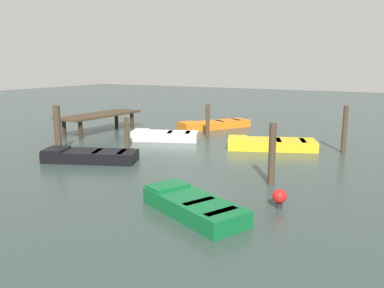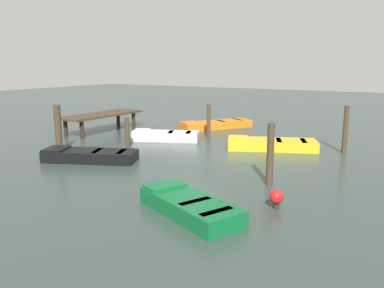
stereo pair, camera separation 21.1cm
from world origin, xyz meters
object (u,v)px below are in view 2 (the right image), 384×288
object	(u,v)px
rowboat_green	(189,205)
marker_buoy	(276,197)
mooring_piling_mid_left	(209,121)
dock_segment	(101,116)
mooring_piling_near_right	(127,133)
mooring_piling_far_left	(270,155)
rowboat_white	(165,136)
mooring_piling_far_right	(345,130)
mooring_piling_mid_right	(58,129)
rowboat_black	(90,155)
rowboat_orange	(215,124)
rowboat_yellow	(271,144)

from	to	relation	value
rowboat_green	marker_buoy	xyz separation A→B (m)	(1.41, -1.67, 0.07)
mooring_piling_mid_left	dock_segment	bearing A→B (deg)	105.08
mooring_piling_near_right	rowboat_green	bearing A→B (deg)	-130.36
dock_segment	mooring_piling_far_left	bearing A→B (deg)	-110.73
rowboat_white	mooring_piling_far_right	size ratio (longest dim) A/B	1.70
mooring_piling_mid_right	mooring_piling_far_left	bearing A→B (deg)	-90.12
rowboat_white	mooring_piling_near_right	bearing A→B (deg)	58.07
mooring_piling_far_right	rowboat_green	bearing A→B (deg)	166.65
rowboat_white	mooring_piling_near_right	world-z (taller)	mooring_piling_near_right
rowboat_black	rowboat_orange	size ratio (longest dim) A/B	0.87
rowboat_yellow	mooring_piling_near_right	size ratio (longest dim) A/B	2.94
mooring_piling_far_left	mooring_piling_far_right	size ratio (longest dim) A/B	0.97
mooring_piling_mid_left	rowboat_yellow	bearing A→B (deg)	-108.45
dock_segment	mooring_piling_far_right	distance (m)	11.93
mooring_piling_far_left	mooring_piling_mid_left	distance (m)	7.92
rowboat_black	rowboat_orange	xyz separation A→B (m)	(8.96, -0.66, -0.00)
dock_segment	mooring_piling_far_left	size ratio (longest dim) A/B	2.59
rowboat_white	mooring_piling_far_right	bearing A→B (deg)	166.11
dock_segment	mooring_piling_near_right	xyz separation A→B (m)	(-2.60, -3.83, -0.17)
rowboat_yellow	marker_buoy	size ratio (longest dim) A/B	8.05
rowboat_green	rowboat_orange	size ratio (longest dim) A/B	0.75
rowboat_yellow	rowboat_black	distance (m)	7.36
marker_buoy	mooring_piling_mid_left	bearing A→B (deg)	37.47
mooring_piling_near_right	rowboat_black	bearing A→B (deg)	-175.31
mooring_piling_far_right	marker_buoy	world-z (taller)	mooring_piling_far_right
mooring_piling_mid_left	marker_buoy	bearing A→B (deg)	-142.53
dock_segment	mooring_piling_near_right	bearing A→B (deg)	-121.99
rowboat_orange	mooring_piling_far_left	size ratio (longest dim) A/B	2.22
rowboat_orange	mooring_piling_mid_right	world-z (taller)	mooring_piling_mid_right
rowboat_white	marker_buoy	world-z (taller)	marker_buoy
rowboat_green	dock_segment	bearing A→B (deg)	-13.46
mooring_piling_far_right	rowboat_orange	bearing A→B (deg)	67.82
rowboat_yellow	rowboat_green	size ratio (longest dim) A/B	1.26
rowboat_green	mooring_piling_mid_left	bearing A→B (deg)	-40.37
rowboat_orange	mooring_piling_far_right	size ratio (longest dim) A/B	2.15
rowboat_yellow	mooring_piling_far_left	bearing A→B (deg)	86.03
mooring_piling_mid_left	mooring_piling_mid_right	bearing A→B (deg)	148.50
mooring_piling_far_left	mooring_piling_mid_right	bearing A→B (deg)	89.88
rowboat_yellow	rowboat_black	world-z (taller)	same
mooring_piling_mid_left	rowboat_white	bearing A→B (deg)	142.41
mooring_piling_far_right	marker_buoy	size ratio (longest dim) A/B	3.95
rowboat_green	rowboat_black	bearing A→B (deg)	-0.13
rowboat_white	rowboat_orange	distance (m)	4.23
rowboat_white	rowboat_yellow	bearing A→B (deg)	163.23
dock_segment	rowboat_white	world-z (taller)	dock_segment
rowboat_white	mooring_piling_mid_left	xyz separation A→B (m)	(1.75, -1.35, 0.57)
rowboat_green	mooring_piling_near_right	xyz separation A→B (m)	(5.09, 5.99, 0.44)
mooring_piling_mid_right	dock_segment	bearing A→B (deg)	22.50
rowboat_black	marker_buoy	world-z (taller)	marker_buoy
rowboat_yellow	marker_buoy	xyz separation A→B (m)	(-6.57, -2.37, 0.07)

